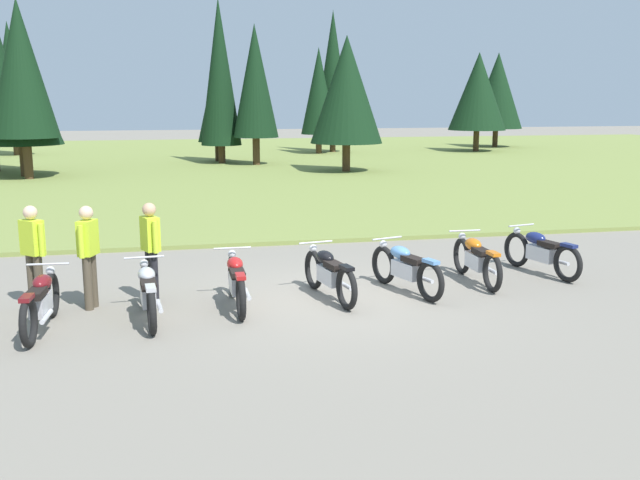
{
  "coord_description": "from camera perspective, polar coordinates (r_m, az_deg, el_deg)",
  "views": [
    {
      "loc": [
        -2.58,
        -11.41,
        3.31
      ],
      "look_at": [
        0.0,
        0.6,
        0.9
      ],
      "focal_mm": 40.29,
      "sensor_mm": 36.0,
      "label": 1
    }
  ],
  "objects": [
    {
      "name": "ground_plane",
      "position": [
        12.16,
        0.6,
        -4.7
      ],
      "size": [
        140.0,
        140.0,
        0.0
      ],
      "primitive_type": "plane",
      "color": "gray"
    },
    {
      "name": "grass_moorland",
      "position": [
        38.27,
        -8.25,
        6.11
      ],
      "size": [
        80.0,
        44.0,
        0.1
      ],
      "primitive_type": "cube",
      "color": "olive",
      "rests_on": "ground"
    },
    {
      "name": "forest_treeline",
      "position": [
        37.96,
        -9.8,
        12.43
      ],
      "size": [
        40.44,
        17.86,
        8.64
      ],
      "color": "#47331E",
      "rests_on": "ground"
    },
    {
      "name": "motorcycle_maroon",
      "position": [
        11.18,
        -21.29,
        -4.58
      ],
      "size": [
        0.62,
        2.1,
        0.88
      ],
      "color": "black",
      "rests_on": "ground"
    },
    {
      "name": "motorcycle_silver",
      "position": [
        11.21,
        -13.5,
        -4.07
      ],
      "size": [
        0.62,
        2.1,
        0.88
      ],
      "color": "black",
      "rests_on": "ground"
    },
    {
      "name": "motorcycle_red",
      "position": [
        11.65,
        -6.66,
        -3.25
      ],
      "size": [
        0.62,
        2.1,
        0.88
      ],
      "color": "black",
      "rests_on": "ground"
    },
    {
      "name": "motorcycle_black",
      "position": [
        12.09,
        0.72,
        -2.65
      ],
      "size": [
        0.69,
        2.08,
        0.88
      ],
      "color": "black",
      "rests_on": "ground"
    },
    {
      "name": "motorcycle_sky_blue",
      "position": [
        12.57,
        6.81,
        -2.2
      ],
      "size": [
        0.82,
        2.04,
        0.88
      ],
      "color": "black",
      "rests_on": "ground"
    },
    {
      "name": "motorcycle_orange",
      "position": [
        13.46,
        12.31,
        -1.48
      ],
      "size": [
        0.62,
        2.1,
        0.88
      ],
      "color": "black",
      "rests_on": "ground"
    },
    {
      "name": "motorcycle_navy",
      "position": [
        14.42,
        17.14,
        -0.89
      ],
      "size": [
        0.75,
        2.07,
        0.88
      ],
      "color": "black",
      "rests_on": "ground"
    },
    {
      "name": "rider_checking_bike",
      "position": [
        12.06,
        -13.3,
        -0.5
      ],
      "size": [
        0.34,
        0.52,
        1.67
      ],
      "color": "black",
      "rests_on": "ground"
    },
    {
      "name": "rider_near_row_end",
      "position": [
        12.31,
        -21.83,
        -0.77
      ],
      "size": [
        0.42,
        0.41,
        1.67
      ],
      "color": "#4C4233",
      "rests_on": "ground"
    },
    {
      "name": "rider_in_hivis_vest",
      "position": [
        11.98,
        -17.92,
        -0.82
      ],
      "size": [
        0.33,
        0.52,
        1.67
      ],
      "color": "#4C4233",
      "rests_on": "ground"
    }
  ]
}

